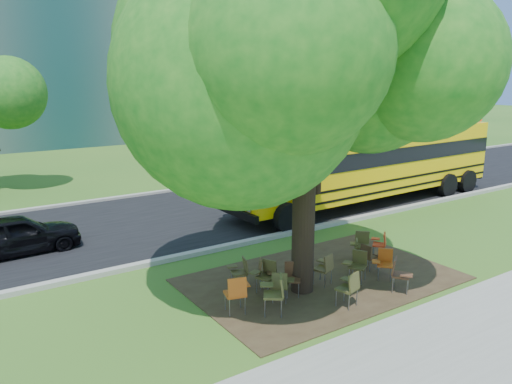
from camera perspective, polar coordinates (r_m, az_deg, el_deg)
ground at (r=13.38m, az=2.83°, el=-10.18°), size 160.00×160.00×0.00m
sidewalk at (r=10.26m, az=20.60°, el=-18.76°), size 60.00×4.00×0.04m
dirt_patch at (r=13.60m, az=7.55°, el=-9.82°), size 7.00×4.50×0.03m
asphalt_road at (r=19.12m, az=-9.72°, el=-3.02°), size 80.00×8.00×0.04m
kerb_near at (r=15.69m, az=-3.71°, el=-6.30°), size 80.00×0.25×0.14m
kerb_far at (r=22.80m, az=-13.93°, el=-0.44°), size 80.00×0.25×0.14m
building_right at (r=57.64m, az=-0.41°, el=20.42°), size 30.00×16.00×25.00m
bg_tree_3 at (r=28.35m, az=-0.90°, el=12.68°), size 5.60×5.60×7.84m
bg_tree_4 at (r=32.67m, az=12.22°, el=11.26°), size 5.00×5.00×6.85m
main_tree at (r=11.74m, az=5.89°, el=15.89°), size 7.20×7.20×9.48m
school_bus at (r=21.79m, az=13.72°, el=3.68°), size 13.03×3.24×3.17m
chair_0 at (r=11.45m, az=-2.20°, el=-11.20°), size 0.71×0.56×0.93m
chair_1 at (r=12.02m, az=2.87°, el=-10.41°), size 0.69×0.55×0.80m
chair_2 at (r=11.44m, az=2.27°, el=-11.19°), size 0.64×0.80×0.94m
chair_3 at (r=12.43m, az=4.05°, el=-9.47°), size 0.72×0.57×0.84m
chair_4 at (r=11.97m, az=10.65°, el=-10.47°), size 0.60×0.64×0.89m
chair_5 at (r=13.02m, az=16.04°, el=-8.77°), size 0.59×0.74×0.89m
chair_6 at (r=13.43m, az=11.50°, el=-7.94°), size 0.69×0.57×0.85m
chair_7 at (r=14.19m, az=12.76°, el=-7.01°), size 0.51×0.52×0.77m
chair_8 at (r=12.84m, az=-1.77°, el=-8.83°), size 0.48×0.61×0.79m
chair_9 at (r=12.53m, az=1.17°, el=-9.23°), size 0.66×0.58×0.85m
chair_10 at (r=12.74m, az=1.00°, el=-9.00°), size 0.53×0.67×0.79m
chair_11 at (r=13.06m, az=7.90°, el=-8.37°), size 0.58×0.64×0.86m
chair_12 at (r=14.54m, az=11.77°, el=-6.49°), size 0.52×0.66×0.77m
chair_13 at (r=15.31m, az=14.08°, el=-5.58°), size 0.52×0.66×0.77m
chair_14 at (r=13.75m, az=14.44°, el=-7.63°), size 0.71×0.56×0.83m
chair_15 at (r=14.90m, az=11.95°, el=-5.72°), size 0.75×0.60×0.88m
black_car at (r=16.71m, az=-25.66°, el=-4.42°), size 3.70×1.63×1.24m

